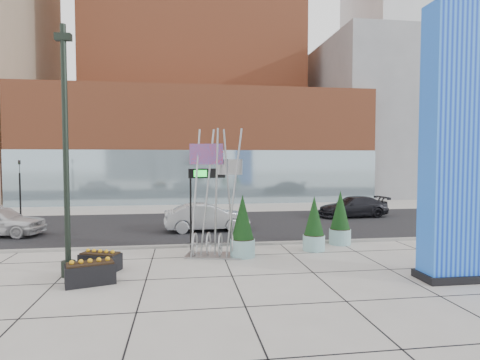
{
  "coord_description": "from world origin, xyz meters",
  "views": [
    {
      "loc": [
        -0.75,
        -14.96,
        4.17
      ],
      "look_at": [
        1.72,
        2.0,
        3.27
      ],
      "focal_mm": 30.0,
      "sensor_mm": 36.0,
      "label": 1
    }
  ],
  "objects": [
    {
      "name": "tower_podium",
      "position": [
        1.0,
        27.0,
        5.5
      ],
      "size": [
        34.0,
        10.0,
        11.0
      ],
      "primitive_type": "cube",
      "color": "#A95231",
      "rests_on": "ground"
    },
    {
      "name": "public_art_sculpture",
      "position": [
        0.63,
        2.05,
        1.44
      ],
      "size": [
        2.63,
        1.74,
        5.48
      ],
      "rotation": [
        0.0,
        0.0,
        -0.24
      ],
      "color": "#A6A8AA",
      "rests_on": "ground"
    },
    {
      "name": "lamp_post",
      "position": [
        -4.77,
        -0.15,
        3.61
      ],
      "size": [
        0.57,
        0.49,
        8.83
      ],
      "rotation": [
        0.0,
        0.0,
        -0.08
      ],
      "color": "black",
      "rests_on": "ground"
    },
    {
      "name": "box_planter_north",
      "position": [
        -3.8,
        0.48,
        0.37
      ],
      "size": [
        1.62,
        1.22,
        0.8
      ],
      "rotation": [
        0.0,
        0.0,
        -0.38
      ],
      "color": "black",
      "rests_on": "ground"
    },
    {
      "name": "ground",
      "position": [
        0.0,
        0.0,
        0.0
      ],
      "size": [
        160.0,
        160.0,
        0.0
      ],
      "primitive_type": "plane",
      "color": "#9E9991",
      "rests_on": "ground"
    },
    {
      "name": "round_planter_east",
      "position": [
        6.91,
        3.6,
        1.25
      ],
      "size": [
        1.06,
        1.06,
        2.64
      ],
      "color": "#8FBFC0",
      "rests_on": "ground"
    },
    {
      "name": "round_planter_mid",
      "position": [
        5.2,
        2.48,
        1.19
      ],
      "size": [
        1.0,
        1.0,
        2.51
      ],
      "color": "#8FBFC0",
      "rests_on": "ground"
    },
    {
      "name": "car_silver_mid",
      "position": [
        0.65,
        8.12,
        0.8
      ],
      "size": [
        4.96,
        2.08,
        1.59
      ],
      "primitive_type": "imported",
      "rotation": [
        0.0,
        0.0,
        1.65
      ],
      "color": "#A7AAAF",
      "rests_on": "ground"
    },
    {
      "name": "box_planter_south",
      "position": [
        -3.8,
        -1.2,
        0.4
      ],
      "size": [
        1.74,
        1.22,
        0.87
      ],
      "rotation": [
        0.0,
        0.0,
        0.3
      ],
      "color": "black",
      "rests_on": "ground"
    },
    {
      "name": "round_planter_west",
      "position": [
        1.8,
        1.8,
        1.27
      ],
      "size": [
        1.07,
        1.07,
        2.68
      ],
      "color": "#8FBFC0",
      "rests_on": "ground"
    },
    {
      "name": "street_asphalt",
      "position": [
        0.0,
        10.0,
        0.01
      ],
      "size": [
        80.0,
        12.0,
        0.02
      ],
      "primitive_type": "cube",
      "color": "black",
      "rests_on": "ground"
    },
    {
      "name": "traffic_signal",
      "position": [
        -12.0,
        15.0,
        2.3
      ],
      "size": [
        0.15,
        0.18,
        4.1
      ],
      "color": "black",
      "rests_on": "ground"
    },
    {
      "name": "building_grey_parking",
      "position": [
        26.0,
        32.0,
        9.0
      ],
      "size": [
        20.0,
        18.0,
        18.0
      ],
      "primitive_type": "cube",
      "color": "slate",
      "rests_on": "ground"
    },
    {
      "name": "concrete_bollard",
      "position": [
        -4.01,
        -1.19,
        0.35
      ],
      "size": [
        0.36,
        0.36,
        0.69
      ],
      "primitive_type": "cylinder",
      "color": "gray",
      "rests_on": "ground"
    },
    {
      "name": "curb_edge",
      "position": [
        0.0,
        4.0,
        0.06
      ],
      "size": [
        80.0,
        0.3,
        0.12
      ],
      "primitive_type": "cube",
      "color": "gray",
      "rests_on": "ground"
    },
    {
      "name": "car_dark_east",
      "position": [
        11.37,
        12.16,
        0.74
      ],
      "size": [
        5.23,
        2.47,
        1.47
      ],
      "primitive_type": "imported",
      "rotation": [
        0.0,
        0.0,
        -1.49
      ],
      "color": "black",
      "rests_on": "ground"
    },
    {
      "name": "building_pale_office",
      "position": [
        36.0,
        48.0,
        27.5
      ],
      "size": [
        16.0,
        16.0,
        55.0
      ],
      "primitive_type": "cube",
      "color": "#B2B7BC",
      "rests_on": "ground"
    },
    {
      "name": "blue_pylon",
      "position": [
        8.74,
        -2.49,
        4.52
      ],
      "size": [
        2.81,
        1.27,
        9.35
      ],
      "rotation": [
        0.0,
        0.0,
        -0.01
      ],
      "color": "#0E32D4",
      "rests_on": "ground"
    },
    {
      "name": "tower_glass_front",
      "position": [
        1.0,
        22.2,
        2.5
      ],
      "size": [
        34.0,
        0.6,
        5.0
      ],
      "primitive_type": "cube",
      "color": "#8CA5B2",
      "rests_on": "ground"
    },
    {
      "name": "overhead_street_sign",
      "position": [
        0.28,
        3.42,
        3.2
      ],
      "size": [
        1.74,
        0.59,
        3.73
      ],
      "rotation": [
        0.0,
        0.0,
        0.25
      ],
      "color": "black",
      "rests_on": "ground"
    }
  ]
}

